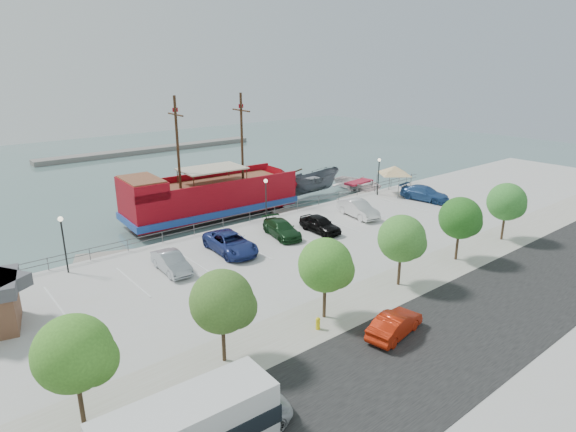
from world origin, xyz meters
TOP-DOWN VIEW (x-y plane):
  - ground at (0.00, 0.00)m, footprint 160.00×160.00m
  - land_slab at (0.00, -21.00)m, footprint 100.00×58.00m
  - street at (0.00, -16.00)m, footprint 100.00×8.00m
  - sidewalk at (0.00, -10.00)m, footprint 100.00×4.00m
  - seawall_railing at (0.00, 7.80)m, footprint 50.00×0.06m
  - far_shore at (10.00, 55.00)m, footprint 40.00×3.00m
  - pirate_ship at (-0.05, 13.87)m, footprint 21.11×6.82m
  - patrol_boat at (12.30, 13.59)m, footprint 7.89×3.69m
  - speedboat at (18.67, 11.87)m, footprint 5.57×7.35m
  - dock_west at (-13.40, 9.20)m, footprint 6.98×4.35m
  - dock_mid at (6.98, 9.20)m, footprint 6.93×3.74m
  - dock_east at (16.30, 9.20)m, footprint 7.09×2.65m
  - canopy_tent at (17.82, 5.68)m, footprint 5.21×5.21m
  - street_van at (-17.19, -14.47)m, footprint 5.19×3.09m
  - street_sedan at (-6.31, -13.93)m, footprint 4.28×2.13m
  - shuttle_bus at (-19.38, -14.50)m, footprint 7.15×2.79m
  - fire_hydrant at (-9.24, -10.80)m, footprint 0.27×0.27m
  - lamp_post_left at (-18.00, 6.50)m, footprint 0.36×0.36m
  - lamp_post_mid at (0.00, 6.50)m, footprint 0.36×0.36m
  - lamp_post_right at (16.00, 6.50)m, footprint 0.36×0.36m
  - tree_a at (-21.85, -10.07)m, footprint 3.30×3.20m
  - tree_b at (-14.85, -10.07)m, footprint 3.30×3.20m
  - tree_c at (-7.85, -10.07)m, footprint 3.30×3.20m
  - tree_d at (-0.85, -10.07)m, footprint 3.30×3.20m
  - tree_e at (6.15, -10.07)m, footprint 3.30×3.20m
  - tree_f at (13.15, -10.07)m, footprint 3.30×3.20m
  - parked_car_b at (-12.05, 1.91)m, footprint 1.72×4.42m
  - parked_car_c at (-6.67, 2.35)m, footprint 3.02×5.88m
  - parked_car_d at (-1.19, 2.65)m, footprint 2.90×5.14m
  - parked_car_e at (2.21, 1.39)m, footprint 1.96×4.48m
  - parked_car_f at (8.21, 2.29)m, footprint 2.53×5.17m
  - parked_car_h at (18.35, 1.76)m, footprint 3.07×5.73m

SIDE VIEW (x-z plane):
  - ground at x=0.00m, z-range -1.00..-1.00m
  - dock_mid at x=6.98m, z-range -1.00..-0.62m
  - dock_west at x=-13.40m, z-range -1.00..-0.61m
  - dock_east at x=16.30m, z-range -1.00..-0.60m
  - land_slab at x=0.00m, z-range -1.20..0.00m
  - far_shore at x=10.00m, z-range -1.00..-0.20m
  - speedboat at x=18.67m, z-range -1.00..0.43m
  - street at x=0.00m, z-range -0.01..0.03m
  - sidewalk at x=0.00m, z-range -0.01..0.04m
  - fire_hydrant at x=-9.24m, z-range 0.03..0.82m
  - patrol_boat at x=12.30m, z-range -1.00..1.95m
  - seawall_railing at x=0.00m, z-range 0.03..1.03m
  - street_sedan at x=-6.31m, z-range 0.00..1.35m
  - street_van at x=-17.19m, z-range 0.00..1.35m
  - parked_car_d at x=-1.19m, z-range 0.00..1.41m
  - parked_car_b at x=-12.05m, z-range 0.00..1.43m
  - parked_car_e at x=2.21m, z-range 0.00..1.50m
  - parked_car_h at x=18.35m, z-range 0.00..1.58m
  - parked_car_c at x=-6.67m, z-range 0.00..1.59m
  - parked_car_f at x=8.21m, z-range 0.00..1.63m
  - shuttle_bus at x=-19.38m, z-range -0.04..2.44m
  - pirate_ship at x=-0.05m, z-range -5.39..7.82m
  - lamp_post_left at x=-18.00m, z-range 0.80..5.08m
  - lamp_post_mid at x=0.00m, z-range 0.80..5.08m
  - lamp_post_right at x=16.00m, z-range 0.80..5.08m
  - tree_a at x=-21.85m, z-range 0.80..5.80m
  - tree_b at x=-14.85m, z-range 0.80..5.80m
  - tree_c at x=-7.85m, z-range 0.80..5.80m
  - tree_d at x=-0.85m, z-range 0.80..5.80m
  - tree_e at x=6.15m, z-range 0.80..5.80m
  - tree_f at x=13.15m, z-range 0.80..5.80m
  - canopy_tent at x=17.82m, z-range 1.41..5.22m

